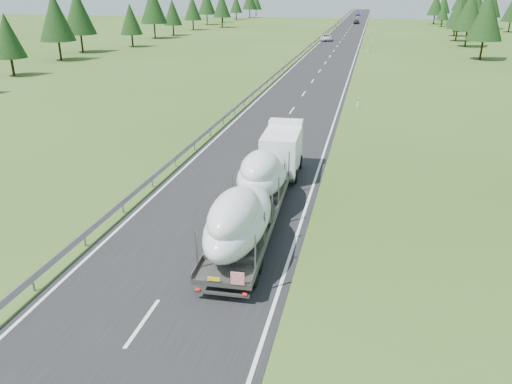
% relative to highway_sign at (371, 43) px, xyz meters
% --- Properties ---
extents(ground, '(400.00, 400.00, 0.00)m').
position_rel_highway_sign_xyz_m(ground, '(-7.20, -80.00, -1.81)').
color(ground, '#324F1A').
rests_on(ground, ground).
extents(road_surface, '(10.00, 400.00, 0.02)m').
position_rel_highway_sign_xyz_m(road_surface, '(-7.20, 20.00, -1.80)').
color(road_surface, black).
rests_on(road_surface, ground).
extents(guardrail, '(0.10, 400.00, 0.76)m').
position_rel_highway_sign_xyz_m(guardrail, '(-12.50, 19.94, -1.21)').
color(guardrail, slate).
rests_on(guardrail, ground).
extents(marker_posts, '(0.13, 350.08, 1.00)m').
position_rel_highway_sign_xyz_m(marker_posts, '(-0.70, 75.00, -1.27)').
color(marker_posts, silver).
rests_on(marker_posts, ground).
extents(highway_sign, '(0.08, 0.90, 2.60)m').
position_rel_highway_sign_xyz_m(highway_sign, '(0.00, 0.00, 0.00)').
color(highway_sign, slate).
rests_on(highway_sign, ground).
extents(tree_line_left, '(14.66, 243.15, 12.36)m').
position_rel_highway_sign_xyz_m(tree_line_left, '(-52.68, 3.32, 5.20)').
color(tree_line_left, black).
rests_on(tree_line_left, ground).
extents(boat_truck, '(2.99, 17.80, 3.67)m').
position_rel_highway_sign_xyz_m(boat_truck, '(-4.93, -79.17, 0.20)').
color(boat_truck, white).
rests_on(boat_truck, ground).
extents(distant_van, '(3.00, 5.91, 1.60)m').
position_rel_highway_sign_xyz_m(distant_van, '(-10.59, 21.37, -1.01)').
color(distant_van, silver).
rests_on(distant_van, ground).
extents(distant_car_dark, '(2.06, 4.72, 1.58)m').
position_rel_highway_sign_xyz_m(distant_car_dark, '(-5.99, 85.18, -1.02)').
color(distant_car_dark, black).
rests_on(distant_car_dark, ground).
extents(distant_car_blue, '(1.80, 4.50, 1.46)m').
position_rel_highway_sign_xyz_m(distant_car_blue, '(-7.65, 145.00, -1.08)').
color(distant_car_blue, '#1C2450').
rests_on(distant_car_blue, ground).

